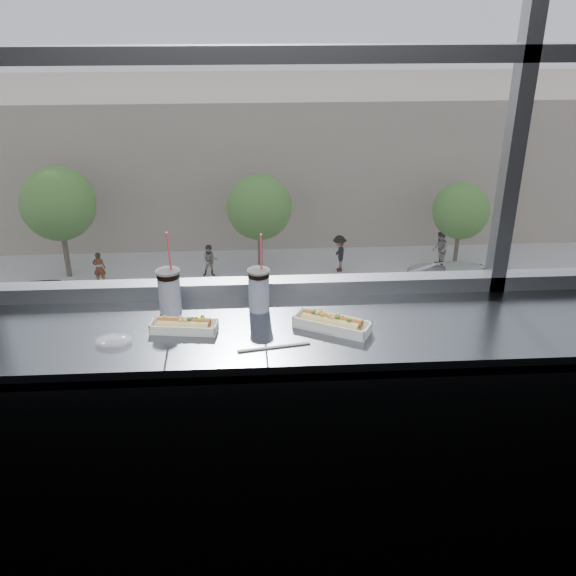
{
  "coord_description": "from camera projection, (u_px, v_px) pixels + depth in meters",
  "views": [
    {
      "loc": [
        0.02,
        -0.8,
        2.2
      ],
      "look_at": [
        0.15,
        1.23,
        1.25
      ],
      "focal_mm": 40.0,
      "sensor_mm": 36.0,
      "label": 1
    }
  ],
  "objects": [
    {
      "name": "wall_back_lower",
      "position": [
        250.0,
        408.0,
        2.78
      ],
      "size": [
        6.0,
        0.0,
        6.0
      ],
      "primitive_type": "plane",
      "rotation": [
        1.57,
        0.0,
        0.0
      ],
      "color": "black",
      "rests_on": "ground"
    },
    {
      "name": "counter",
      "position": [
        248.0,
        334.0,
        2.31
      ],
      "size": [
        6.0,
        0.55,
        0.06
      ],
      "primitive_type": "cube",
      "color": "slate",
      "rests_on": "ground"
    },
    {
      "name": "counter_fascia",
      "position": [
        252.0,
        495.0,
        2.3
      ],
      "size": [
        6.0,
        0.04,
        1.04
      ],
      "primitive_type": "cube",
      "color": "slate",
      "rests_on": "ground"
    },
    {
      "name": "hotdog_tray_left",
      "position": [
        184.0,
        325.0,
        2.26
      ],
      "size": [
        0.24,
        0.11,
        0.06
      ],
      "rotation": [
        0.0,
        0.0,
        -0.14
      ],
      "color": "white",
      "rests_on": "counter"
    },
    {
      "name": "hotdog_tray_right",
      "position": [
        332.0,
        323.0,
        2.27
      ],
      "size": [
        0.28,
        0.21,
        0.07
      ],
      "rotation": [
        0.0,
        0.0,
        -0.49
      ],
      "color": "white",
      "rests_on": "counter"
    },
    {
      "name": "soda_cup_left",
      "position": [
        169.0,
        289.0,
        2.36
      ],
      "size": [
        0.09,
        0.09,
        0.33
      ],
      "color": "white",
      "rests_on": "counter"
    },
    {
      "name": "soda_cup_right",
      "position": [
        259.0,
        288.0,
        2.39
      ],
      "size": [
        0.09,
        0.09,
        0.31
      ],
      "color": "white",
      "rests_on": "counter"
    },
    {
      "name": "loose_straw",
      "position": [
        274.0,
        347.0,
        2.16
      ],
      "size": [
        0.25,
        0.05,
        0.01
      ],
      "primitive_type": "cylinder",
      "rotation": [
        0.0,
        1.57,
        0.17
      ],
      "color": "white",
      "rests_on": "counter"
    },
    {
      "name": "wrapper",
      "position": [
        114.0,
        340.0,
        2.19
      ],
      "size": [
        0.11,
        0.08,
        0.03
      ],
      "primitive_type": "ellipsoid",
      "color": "silver",
      "rests_on": "counter"
    },
    {
      "name": "plaza_ground",
      "position": [
        248.0,
        188.0,
        47.01
      ],
      "size": [
        120.0,
        120.0,
        0.0
      ],
      "primitive_type": "plane",
      "color": "#ABABAA",
      "rests_on": "ground"
    },
    {
      "name": "street_asphalt",
      "position": [
        252.0,
        351.0,
        25.74
      ],
      "size": [
        80.0,
        10.0,
        0.06
      ],
      "primitive_type": "cube",
      "color": "black",
      "rests_on": "plaza_ground"
    },
    {
      "name": "far_sidewalk",
      "position": [
        250.0,
        272.0,
        32.98
      ],
      "size": [
        80.0,
        6.0,
        0.04
      ],
      "primitive_type": "cube",
      "color": "#ABABAA",
      "rests_on": "plaza_ground"
    },
    {
      "name": "far_building",
      "position": [
        247.0,
        150.0,
        40.34
      ],
      "size": [
        50.0,
        14.0,
        8.0
      ],
      "primitive_type": "cube",
      "color": "gray",
      "rests_on": "plaza_ground"
    },
    {
      "name": "car_far_c",
      "position": [
        474.0,
        278.0,
        29.46
      ],
      "size": [
        3.66,
        7.01,
        2.23
      ],
      "primitive_type": "imported",
      "rotation": [
        0.0,
        0.0,
        1.44
      ],
      "color": "white",
      "rests_on": "street_asphalt"
    },
    {
      "name": "car_near_c",
      "position": [
        268.0,
        382.0,
        21.69
      ],
      "size": [
        3.48,
        6.7,
        2.14
      ],
      "primitive_type": "imported",
      "rotation": [
        0.0,
        0.0,
        1.44
      ],
      "color": "maroon",
      "rests_on": "street_asphalt"
    },
    {
      "name": "car_far_b",
      "position": [
        260.0,
        286.0,
        28.96
      ],
      "size": [
        2.65,
        5.9,
        1.94
      ],
      "primitive_type": "imported",
      "rotation": [
        0.0,
        0.0,
        1.61
      ],
      "color": "maroon",
      "rests_on": "street_asphalt"
    },
    {
      "name": "car_near_d",
      "position": [
        409.0,
        376.0,
        21.94
      ],
      "size": [
        3.54,
        7.0,
        2.24
      ],
      "primitive_type": "imported",
      "rotation": [
        0.0,
        0.0,
        1.68
      ],
      "color": "beige",
      "rests_on": "street_asphalt"
    },
    {
      "name": "car_far_a",
      "position": [
        52.0,
        291.0,
        28.42
      ],
      "size": [
        3.04,
        6.14,
        1.98
      ],
      "primitive_type": "imported",
      "rotation": [
        0.0,
        0.0,
        1.67
      ],
      "color": "black",
      "rests_on": "street_asphalt"
    },
    {
      "name": "pedestrian_c",
      "position": [
        339.0,
        250.0,
        32.57
      ],
      "size": [
        0.76,
        1.02,
        2.29
      ],
      "primitive_type": "imported",
      "rotation": [
        0.0,
        0.0,
        4.71
      ],
      "color": "#66605B",
      "rests_on": "far_sidewalk"
    },
    {
      "name": "pedestrian_d",
      "position": [
        440.0,
        246.0,
        33.11
      ],
      "size": [
        0.75,
        1.01,
        2.26
      ],
      "primitive_type": "imported",
      "rotation": [
        0.0,
        0.0,
        4.71
      ],
      "color": "#66605B",
      "rests_on": "far_sidewalk"
    },
    {
      "name": "pedestrian_a",
      "position": [
        99.0,
        265.0,
        31.19
      ],
      "size": [
        0.88,
        0.66,
        1.97
      ],
      "primitive_type": "imported",
      "rotation": [
        0.0,
        0.0,
        3.14
      ],
      "color": "#66605B",
      "rests_on": "far_sidewalk"
    },
    {
      "name": "pedestrian_b",
      "position": [
        210.0,
        258.0,
        32.01
      ],
      "size": [
        0.88,
        0.66,
        1.99
      ],
      "primitive_type": "imported",
      "color": "#66605B",
      "rests_on": "far_sidewalk"
    },
    {
      "name": "tree_left",
      "position": [
        58.0,
        204.0,
        30.84
      ],
      "size": [
        3.62,
        3.62,
        5.65
      ],
      "color": "#47382B",
      "rests_on": "far_sidewalk"
    },
    {
      "name": "tree_center",
      "position": [
        259.0,
        207.0,
        31.56
      ],
      "size": [
        3.26,
        3.26,
        5.1
      ],
      "color": "#47382B",
      "rests_on": "far_sidewalk"
    },
    {
      "name": "tree_right",
      "position": [
        461.0,
        211.0,
        32.31
      ],
      "size": [
        2.88,
        2.88,
        4.5
      ],
      "color": "#47382B",
      "rests_on": "far_sidewalk"
    }
  ]
}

